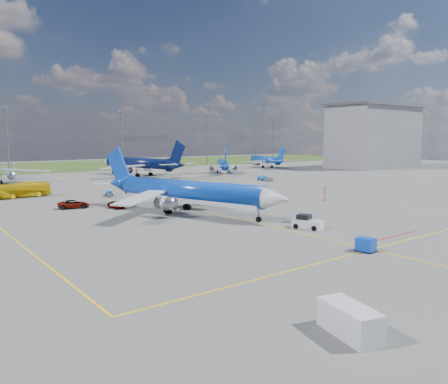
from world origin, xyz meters
TOP-DOWN VIEW (x-y plane):
  - ground at (0.00, 0.00)m, footprint 400.00×400.00m
  - grass_strip at (0.00, 150.00)m, footprint 400.00×80.00m
  - taxiway_lines at (0.17, 27.70)m, footprint 60.25×160.00m
  - floodlight_masts at (10.00, 110.00)m, footprint 202.20×0.50m
  - terminal_building at (120.00, 60.00)m, footprint 42.00×22.00m
  - warning_post at (26.00, 8.00)m, footprint 0.50×0.50m
  - bg_jet_n at (22.62, 81.47)m, footprint 40.42×48.48m
  - bg_jet_ne at (52.47, 75.46)m, footprint 39.14×41.17m
  - bg_jet_ene at (84.32, 87.86)m, footprint 34.52×39.73m
  - main_airliner at (-3.10, 11.67)m, footprint 39.92×46.04m
  - pushback_tug at (2.99, -7.99)m, footprint 3.19×5.58m
  - uld_container at (-1.18, -20.08)m, footprint 1.70×2.01m
  - service_van at (-19.44, -31.49)m, footprint 2.91×4.62m
  - apron_bus at (-20.05, 48.95)m, footprint 11.48×3.97m
  - service_car_a at (-10.58, 23.63)m, footprint 1.92×3.96m
  - service_car_b at (-16.35, 28.33)m, footprint 5.66×3.52m
  - service_car_c at (22.79, 33.09)m, footprint 4.27×5.01m
  - baggage_tug_w at (18.85, 22.93)m, footprint 1.68×4.43m
  - baggage_tug_c at (-4.99, 39.86)m, footprint 2.75×4.75m
  - baggage_tug_e at (44.16, 44.79)m, footprint 2.01×5.62m

SIDE VIEW (x-z plane):
  - ground at x=0.00m, z-range 0.00..0.00m
  - bg_jet_n at x=22.62m, z-range -5.63..5.63m
  - bg_jet_ne at x=52.47m, z-range -4.29..4.29m
  - bg_jet_ene at x=84.32m, z-range -4.40..4.40m
  - main_airliner at x=-3.10m, z-range -5.11..5.11m
  - grass_strip at x=0.00m, z-range 0.00..0.01m
  - taxiway_lines at x=0.17m, z-range 0.00..0.02m
  - baggage_tug_w at x=18.85m, z-range -0.03..0.94m
  - baggage_tug_c at x=-4.99m, z-range -0.03..1.00m
  - baggage_tug_e at x=44.16m, z-range -0.04..1.20m
  - service_car_a at x=-10.58m, z-range 0.00..1.30m
  - service_car_c at x=22.79m, z-range 0.00..1.38m
  - service_car_b at x=-16.35m, z-range 0.00..1.46m
  - uld_container at x=-1.18m, z-range 0.00..1.46m
  - pushback_tug at x=2.99m, z-range -0.18..1.69m
  - service_van at x=-19.44m, z-range 0.00..1.88m
  - warning_post at x=26.00m, z-range 0.00..3.00m
  - apron_bus at x=-20.05m, z-range 0.00..3.13m
  - floodlight_masts at x=10.00m, z-range 1.21..23.91m
  - terminal_building at x=120.00m, z-range 0.07..26.07m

